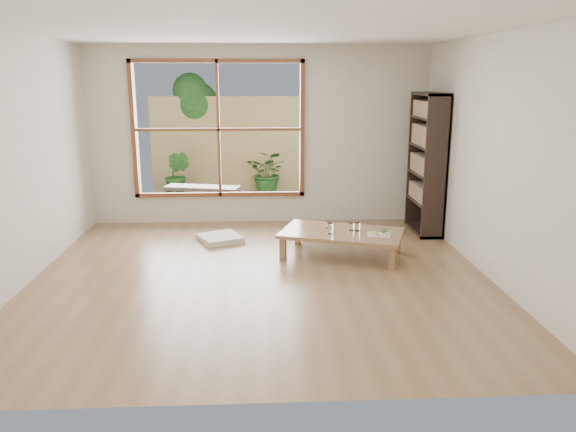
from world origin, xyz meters
name	(u,v)px	position (x,y,z in m)	size (l,w,h in m)	color
ground	(261,276)	(0.00, 0.00, 0.00)	(5.00, 5.00, 0.00)	#95704A
low_table	(342,234)	(0.99, 0.66, 0.28)	(1.63, 1.25, 0.32)	#966E49
floor_cushion	(220,238)	(-0.55, 1.40, 0.04)	(0.51, 0.51, 0.07)	white
bookshelf	(427,164)	(2.32, 1.76, 0.97)	(0.31, 0.88, 1.94)	#2E2019
glass_tall	(331,229)	(0.84, 0.57, 0.38)	(0.07, 0.07, 0.13)	silver
glass_mid	(357,227)	(1.18, 0.69, 0.37)	(0.07, 0.07, 0.10)	silver
glass_short	(351,226)	(1.12, 0.72, 0.36)	(0.07, 0.07, 0.09)	silver
glass_small	(328,225)	(0.84, 0.83, 0.35)	(0.06, 0.06, 0.08)	silver
food_tray	(380,234)	(1.42, 0.47, 0.34)	(0.30, 0.24, 0.08)	white
deck	(226,205)	(-0.60, 3.56, 0.00)	(2.80, 2.00, 0.05)	#322C24
garden_bench	(202,190)	(-0.94, 3.16, 0.35)	(1.27, 0.63, 0.39)	#2E2019
bamboo_fence	(227,146)	(-0.60, 4.56, 0.90)	(2.80, 0.06, 1.80)	#DEC171
shrub_right	(268,172)	(0.15, 4.36, 0.43)	(0.73, 0.63, 0.81)	#326826
shrub_left	(178,175)	(-1.47, 4.08, 0.45)	(0.47, 0.38, 0.85)	#326826
garden_tree	(191,105)	(-1.28, 4.86, 1.63)	(1.04, 0.85, 2.22)	#4C3D2D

